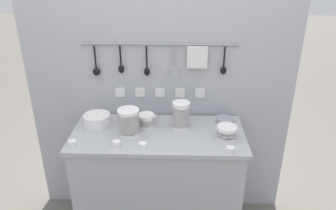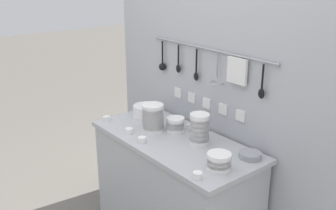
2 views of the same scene
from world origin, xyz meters
name	(u,v)px [view 1 (image 1 of 2)]	position (x,y,z in m)	size (l,w,h in m)	color
counter	(159,183)	(0.00, 0.00, 0.44)	(1.20, 0.55, 0.87)	#ADAFB5
back_wall	(160,105)	(0.00, 0.31, 0.94)	(2.00, 0.11, 1.87)	#A8AAB2
bowl_stack_tall_left	(227,133)	(0.46, -0.07, 0.92)	(0.13, 0.13, 0.10)	white
bowl_stack_wide_centre	(129,122)	(-0.20, -0.02, 0.96)	(0.15, 0.15, 0.19)	white
bowl_stack_back_corner	(146,121)	(-0.09, 0.08, 0.92)	(0.12, 0.12, 0.10)	white
bowl_stack_short_front	(181,115)	(0.16, 0.07, 0.97)	(0.12, 0.12, 0.20)	white
plate_stack	(97,120)	(-0.45, 0.10, 0.91)	(0.19, 0.19, 0.08)	white
steel_mixing_bowl	(225,120)	(0.48, 0.17, 0.89)	(0.13, 0.13, 0.03)	#93969E
cup_edge_near	(72,143)	(-0.55, -0.18, 0.89)	(0.05, 0.05, 0.04)	white
cup_edge_far	(117,144)	(-0.26, -0.18, 0.89)	(0.05, 0.05, 0.04)	white
cup_by_caddy	(230,149)	(0.47, -0.23, 0.89)	(0.05, 0.05, 0.04)	white
cup_front_left	(143,145)	(-0.09, -0.20, 0.89)	(0.05, 0.05, 0.04)	white
cup_back_right	(153,118)	(-0.05, 0.19, 0.89)	(0.05, 0.05, 0.04)	white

